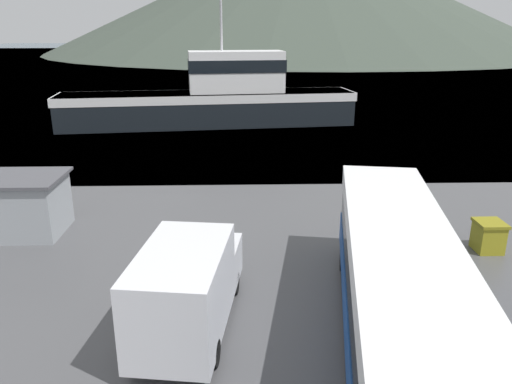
{
  "coord_description": "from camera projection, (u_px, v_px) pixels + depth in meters",
  "views": [
    {
      "loc": [
        -4.0,
        -4.96,
        8.06
      ],
      "look_at": [
        -3.46,
        13.23,
        2.0
      ],
      "focal_mm": 35.0,
      "sensor_mm": 36.0,
      "label": 1
    }
  ],
  "objects": [
    {
      "name": "tour_bus",
      "position": [
        399.0,
        288.0,
        12.47
      ],
      "size": [
        4.67,
        12.95,
        3.25
      ],
      "rotation": [
        0.0,
        0.0,
        -0.17
      ],
      "color": "#194799",
      "rests_on": "ground"
    },
    {
      "name": "fishing_boat",
      "position": [
        214.0,
        98.0,
        42.18
      ],
      "size": [
        25.1,
        7.37,
        10.48
      ],
      "rotation": [
        0.0,
        0.0,
        1.69
      ],
      "color": "black",
      "rests_on": "water_surface"
    },
    {
      "name": "storage_bin",
      "position": [
        488.0,
        236.0,
        18.67
      ],
      "size": [
        1.02,
        1.08,
        1.17
      ],
      "color": "olive",
      "rests_on": "ground"
    },
    {
      "name": "dock_kiosk",
      "position": [
        23.0,
        205.0,
        20.13
      ],
      "size": [
        3.38,
        2.92,
        2.4
      ],
      "color": "#93999E",
      "rests_on": "ground"
    },
    {
      "name": "water_surface",
      "position": [
        255.0,
        56.0,
        140.59
      ],
      "size": [
        240.0,
        240.0,
        0.0
      ],
      "primitive_type": "plane",
      "color": "#3D5160",
      "rests_on": "ground"
    },
    {
      "name": "delivery_van",
      "position": [
        188.0,
        285.0,
        13.54
      ],
      "size": [
        2.88,
        6.0,
        2.64
      ],
      "rotation": [
        0.0,
        0.0,
        -0.13
      ],
      "color": "silver",
      "rests_on": "ground"
    },
    {
      "name": "small_boat",
      "position": [
        324.0,
        105.0,
        51.03
      ],
      "size": [
        4.16,
        7.43,
        0.89
      ],
      "rotation": [
        0.0,
        0.0,
        3.43
      ],
      "color": "black",
      "rests_on": "water_surface"
    }
  ]
}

